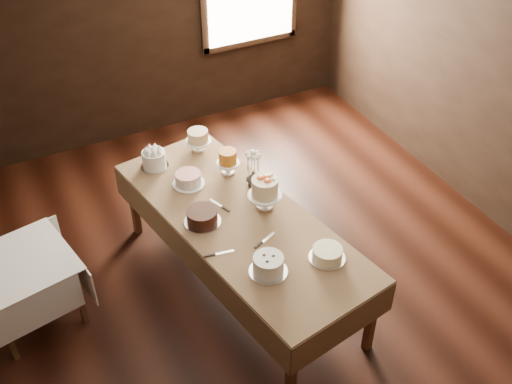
# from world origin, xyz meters

# --- Properties ---
(floor) EXTENTS (5.00, 6.00, 0.01)m
(floor) POSITION_xyz_m (0.00, 0.00, 0.00)
(floor) COLOR black
(floor) RESTS_ON ground
(wall_back) EXTENTS (5.00, 0.02, 2.80)m
(wall_back) POSITION_xyz_m (0.00, 3.00, 1.40)
(wall_back) COLOR black
(wall_back) RESTS_ON ground
(wall_right) EXTENTS (0.02, 6.00, 2.80)m
(wall_right) POSITION_xyz_m (2.50, 0.00, 1.40)
(wall_right) COLOR black
(wall_right) RESTS_ON ground
(display_table) EXTENTS (1.45, 2.70, 0.79)m
(display_table) POSITION_xyz_m (-0.19, 0.14, 0.74)
(display_table) COLOR #472914
(display_table) RESTS_ON ground
(side_table) EXTENTS (0.93, 0.93, 0.65)m
(side_table) POSITION_xyz_m (-1.92, 0.57, 0.58)
(side_table) COLOR #472914
(side_table) RESTS_ON ground
(cake_meringue) EXTENTS (0.29, 0.29, 0.16)m
(cake_meringue) POSITION_xyz_m (-0.58, 1.13, 0.87)
(cake_meringue) COLOR silver
(cake_meringue) RESTS_ON display_table
(cake_speckled) EXTENTS (0.28, 0.28, 0.22)m
(cake_speckled) POSITION_xyz_m (-0.11, 1.21, 0.89)
(cake_speckled) COLOR white
(cake_speckled) RESTS_ON display_table
(cake_lattice) EXTENTS (0.33, 0.33, 0.11)m
(cake_lattice) POSITION_xyz_m (-0.40, 0.75, 0.84)
(cake_lattice) COLOR white
(cake_lattice) RESTS_ON display_table
(cake_caramel) EXTENTS (0.21, 0.21, 0.25)m
(cake_caramel) POSITION_xyz_m (-0.01, 0.75, 0.90)
(cake_caramel) COLOR white
(cake_caramel) RESTS_ON display_table
(cake_chocolate) EXTENTS (0.35, 0.35, 0.12)m
(cake_chocolate) POSITION_xyz_m (-0.48, 0.21, 0.85)
(cake_chocolate) COLOR silver
(cake_chocolate) RESTS_ON display_table
(cake_flowers) EXTENTS (0.29, 0.29, 0.30)m
(cake_flowers) POSITION_xyz_m (0.07, 0.17, 0.92)
(cake_flowers) COLOR white
(cake_flowers) RESTS_ON display_table
(cake_swirl) EXTENTS (0.29, 0.29, 0.15)m
(cake_swirl) POSITION_xyz_m (-0.26, -0.53, 0.86)
(cake_swirl) COLOR silver
(cake_swirl) RESTS_ON display_table
(cake_cream) EXTENTS (0.29, 0.29, 0.10)m
(cake_cream) POSITION_xyz_m (0.21, -0.60, 0.84)
(cake_cream) COLOR silver
(cake_cream) RESTS_ON display_table
(cake_server_a) EXTENTS (0.23, 0.12, 0.01)m
(cake_server_a) POSITION_xyz_m (-0.09, -0.19, 0.80)
(cake_server_a) COLOR silver
(cake_server_a) RESTS_ON display_table
(cake_server_c) EXTENTS (0.11, 0.23, 0.01)m
(cake_server_c) POSITION_xyz_m (-0.29, 0.39, 0.80)
(cake_server_c) COLOR silver
(cake_server_c) RESTS_ON display_table
(cake_server_d) EXTENTS (0.09, 0.24, 0.01)m
(cake_server_d) POSITION_xyz_m (0.08, 0.48, 0.80)
(cake_server_d) COLOR silver
(cake_server_d) RESTS_ON display_table
(cake_server_e) EXTENTS (0.24, 0.06, 0.01)m
(cake_server_e) POSITION_xyz_m (-0.47, -0.20, 0.80)
(cake_server_e) COLOR silver
(cake_server_e) RESTS_ON display_table
(flower_vase) EXTENTS (0.14, 0.14, 0.13)m
(flower_vase) POSITION_xyz_m (0.12, 0.49, 0.86)
(flower_vase) COLOR #2D2823
(flower_vase) RESTS_ON display_table
(flower_bouquet) EXTENTS (0.14, 0.14, 0.20)m
(flower_bouquet) POSITION_xyz_m (0.12, 0.49, 1.04)
(flower_bouquet) COLOR white
(flower_bouquet) RESTS_ON flower_vase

